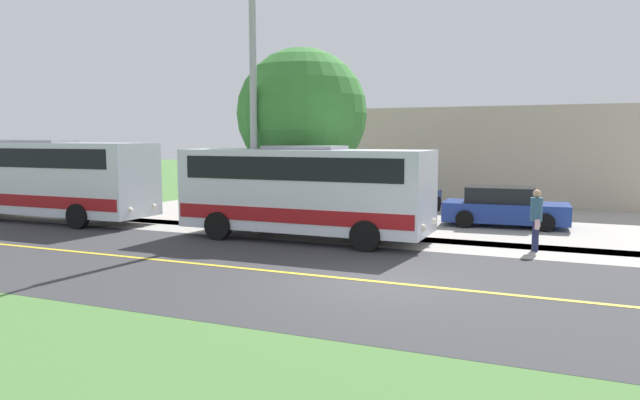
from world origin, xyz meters
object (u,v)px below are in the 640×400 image
(pedestrian_with_bags, at_px, (536,218))
(tree_curbside, at_px, (302,114))
(transit_bus_rear, at_px, (39,176))
(shuttle_bus_front, at_px, (305,188))
(parked_car_far, at_px, (504,208))
(parked_car_near, at_px, (408,198))
(street_light_pole, at_px, (252,88))
(commercial_building, at_px, (471,153))

(pedestrian_with_bags, xyz_separation_m, tree_curbside, (-2.06, -8.33, 3.16))
(tree_curbside, bearing_deg, transit_bus_rear, -73.67)
(shuttle_bus_front, bearing_deg, parked_car_far, 133.93)
(parked_car_near, xyz_separation_m, tree_curbside, (4.67, -2.80, 3.42))
(parked_car_near, distance_m, tree_curbside, 6.43)
(tree_curbside, bearing_deg, street_light_pole, -15.08)
(shuttle_bus_front, bearing_deg, parked_car_near, 169.53)
(shuttle_bus_front, xyz_separation_m, parked_car_far, (-5.36, 5.56, -0.95))
(parked_car_far, bearing_deg, transit_bus_rear, -72.20)
(pedestrian_with_bags, bearing_deg, parked_car_far, -163.53)
(transit_bus_rear, height_order, parked_car_near, transit_bus_rear)
(tree_curbside, distance_m, commercial_building, 14.65)
(parked_car_far, bearing_deg, tree_curbside, -70.12)
(street_light_pole, bearing_deg, tree_curbside, 164.92)
(shuttle_bus_front, height_order, street_light_pole, street_light_pole)
(transit_bus_rear, distance_m, commercial_building, 21.97)
(pedestrian_with_bags, bearing_deg, street_light_pole, -87.15)
(parked_car_near, bearing_deg, commercial_building, 173.01)
(shuttle_bus_front, xyz_separation_m, commercial_building, (-16.84, 2.53, 0.72))
(shuttle_bus_front, xyz_separation_m, street_light_pole, (-0.32, -2.09, 3.23))
(street_light_pole, bearing_deg, parked_car_near, 154.15)
(pedestrian_with_bags, relative_size, street_light_pole, 0.20)
(street_light_pole, distance_m, tree_curbside, 2.71)
(transit_bus_rear, xyz_separation_m, parked_car_far, (-5.46, 17.01, -1.05))
(commercial_building, bearing_deg, street_light_pole, -15.64)
(transit_bus_rear, relative_size, pedestrian_with_bags, 5.74)
(parked_car_near, height_order, tree_curbside, tree_curbside)
(pedestrian_with_bags, bearing_deg, commercial_building, -164.72)
(pedestrian_with_bags, xyz_separation_m, parked_car_near, (-6.73, -5.53, -0.26))
(parked_car_near, bearing_deg, transit_bus_rear, -59.35)
(parked_car_far, bearing_deg, shuttle_bus_front, -46.07)
(shuttle_bus_front, xyz_separation_m, transit_bus_rear, (0.10, -11.45, 0.09))
(transit_bus_rear, xyz_separation_m, parked_car_near, (-7.61, 12.84, -1.05))
(pedestrian_with_bags, xyz_separation_m, parked_car_far, (-4.59, -1.36, -0.26))
(street_light_pole, xyz_separation_m, parked_car_near, (-7.18, 3.48, -4.18))
(shuttle_bus_front, relative_size, commercial_building, 0.47)
(shuttle_bus_front, bearing_deg, street_light_pole, -98.82)
(street_light_pole, bearing_deg, transit_bus_rear, -87.38)
(pedestrian_with_bags, bearing_deg, transit_bus_rear, -87.27)
(street_light_pole, height_order, parked_car_far, street_light_pole)
(parked_car_near, xyz_separation_m, commercial_building, (-9.33, 1.14, 1.67))
(pedestrian_with_bags, height_order, tree_curbside, tree_curbside)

